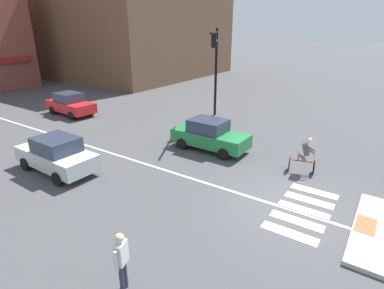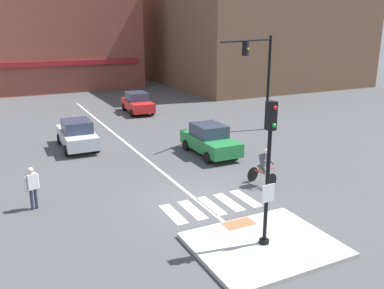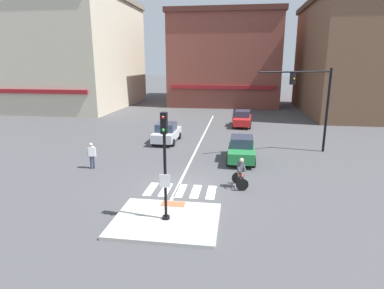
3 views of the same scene
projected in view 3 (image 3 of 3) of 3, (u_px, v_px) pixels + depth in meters
The scene contains 18 objects.
ground_plane at pixel (182, 188), 17.14m from camera, with size 300.00×300.00×0.00m, color #474749.
traffic_island at pixel (166, 220), 13.44m from camera, with size 4.39×3.60×0.15m, color #B2AFA8.
tactile_pad_front at pixel (173, 204), 14.81m from camera, with size 1.10×0.60×0.01m, color #DB5B38.
signal_pole at pixel (165, 157), 12.74m from camera, with size 0.44×0.38×4.49m.
crosswalk_stripe_a at pixel (151, 189), 16.96m from camera, with size 0.44×1.80×0.01m, color silver.
crosswalk_stripe_b at pixel (166, 190), 16.85m from camera, with size 0.44×1.80×0.01m, color silver.
crosswalk_stripe_c at pixel (181, 191), 16.74m from camera, with size 0.44×1.80×0.01m, color silver.
crosswalk_stripe_d at pixel (196, 191), 16.63m from camera, with size 0.44×1.80×0.01m, color silver.
crosswalk_stripe_e at pixel (211, 192), 16.52m from camera, with size 0.44×1.80×0.01m, color silver.
lane_centre_line at pixel (200, 143), 26.76m from camera, with size 0.14×28.00×0.01m, color silver.
traffic_light_mast at pixel (315, 97), 22.75m from camera, with size 5.27×2.72×6.13m.
building_corner_left at pixel (226, 60), 54.37m from camera, with size 16.71×21.37×13.91m.
building_corner_right at pixel (60, 53), 47.86m from camera, with size 20.72×21.29×15.75m.
car_silver_westbound_far at pixel (167, 133), 26.72m from camera, with size 1.89×4.13×1.64m.
car_red_eastbound_distant at pixel (242, 119), 33.43m from camera, with size 2.02×4.19×1.64m.
car_green_eastbound_mid at pixel (241, 149), 21.70m from camera, with size 1.87×4.11×1.64m.
cyclist at pixel (241, 172), 16.95m from camera, with size 0.90×1.21×1.68m.
pedestrian_at_curb_left at pixel (92, 154), 19.99m from camera, with size 0.53×0.32×1.67m.
Camera 3 is at (2.83, -15.79, 6.50)m, focal length 29.97 mm.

